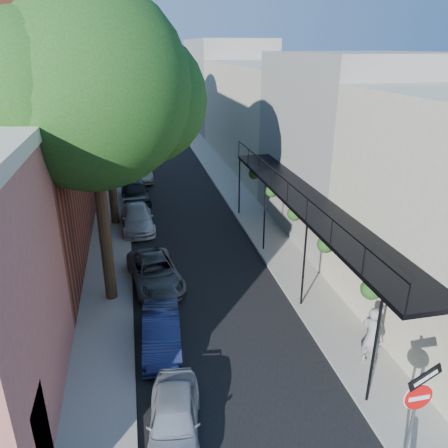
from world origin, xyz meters
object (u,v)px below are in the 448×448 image
oak_far (114,62)px  parked_car_e (135,192)px  oak_near (103,91)px  parked_car_a (174,419)px  parked_car_b (162,332)px  pedestrian (372,337)px  parked_car_d (137,218)px  sign_post (418,401)px  oak_mid (111,93)px  parked_car_c (155,272)px  parked_car_f (141,171)px

oak_far → parked_car_e: (0.75, -5.71, -7.56)m
oak_near → parked_car_a: (1.32, -7.25, -7.32)m
oak_near → parked_car_b: bearing=-70.3°
oak_far → parked_car_e: 9.50m
parked_car_e → parked_car_b: bearing=-91.9°
oak_near → oak_far: bearing=90.0°
pedestrian → parked_car_d: bearing=5.1°
sign_post → oak_mid: (-6.58, 17.26, 5.02)m
oak_near → parked_car_b: oak_near is taller
sign_post → parked_car_a: bearing=158.6°
oak_mid → parked_car_e: bearing=76.2°
oak_mid → parked_car_b: 13.31m
oak_mid → parked_car_d: 6.60m
parked_car_c → parked_car_e: 10.73m
oak_mid → parked_car_f: (1.31, 8.39, -6.35)m
parked_car_e → oak_near: bearing=-97.8°
sign_post → parked_car_f: bearing=101.6°
oak_near → parked_car_e: 13.41m
parked_car_d → pedestrian: size_ratio=2.02×
sign_post → parked_car_b: sign_post is taller
parked_car_c → parked_car_b: bearing=-98.6°
oak_mid → pedestrian: 16.85m
parked_car_e → parked_car_f: parked_car_f is taller
sign_post → parked_car_e: 21.42m
oak_near → parked_car_f: (1.26, 16.36, -7.18)m
oak_mid → pedestrian: (7.50, -13.87, -5.93)m
parked_car_d → parked_car_e: 4.39m
parked_car_b → pedestrian: bearing=-17.3°
parked_car_c → parked_car_d: parked_car_d is taller
parked_car_a → parked_car_f: 23.60m
sign_post → parked_car_d: bearing=109.6°
oak_near → parked_car_b: size_ratio=3.30×
pedestrian → oak_far: bearing=-4.5°
parked_car_b → parked_car_f: bearing=93.4°
sign_post → oak_far: (-6.51, 26.30, 6.22)m
oak_mid → parked_car_a: oak_mid is taller
oak_far → parked_car_c: size_ratio=2.90×
oak_near → parked_car_a: bearing=-79.7°
pedestrian → parked_car_e: bearing=-1.2°
parked_car_c → parked_car_f: 15.78m
parked_car_b → parked_car_f: parked_car_f is taller
parked_car_a → parked_car_b: bearing=98.2°
oak_near → parked_car_a: size_ratio=3.49×
parked_car_a → parked_car_b: parked_car_b is taller
oak_near → parked_car_a: 10.38m
oak_far → parked_car_c: bearing=-85.4°
oak_mid → parked_car_b: (1.33, -11.55, -6.49)m
oak_mid → pedestrian: bearing=-61.6°
oak_near → oak_mid: (-0.05, 7.97, -0.82)m
parked_car_a → parked_car_d: 14.16m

